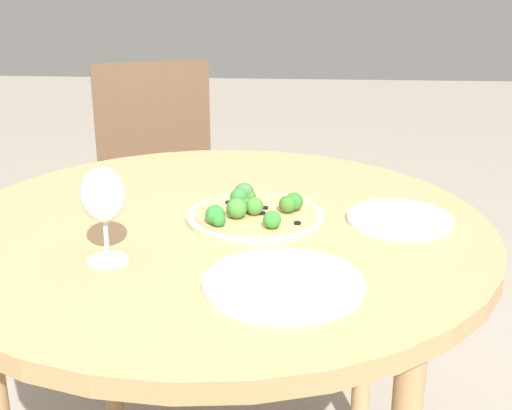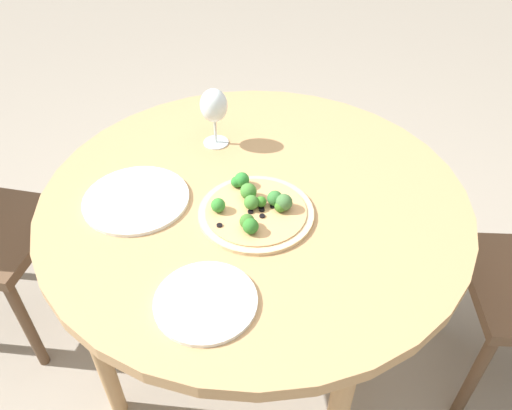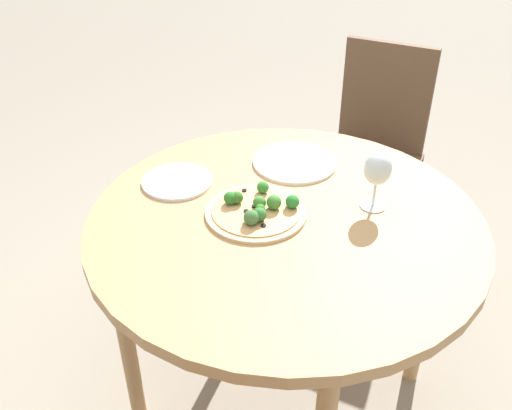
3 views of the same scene
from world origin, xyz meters
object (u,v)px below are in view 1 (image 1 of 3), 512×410
Objects in this scene: pizza at (254,212)px; plate_near at (284,283)px; wine_glass at (103,198)px; plate_far at (400,219)px; chair at (161,199)px.

pizza is 0.31m from plate_near.
wine_glass is 0.81× the size of plate_far.
pizza is 0.29m from plate_far.
plate_far is (0.66, -0.82, 0.26)m from chair.
chair is at bearing 128.56° from plate_far.
plate_near is at bearing -77.37° from pizza.
plate_near is (0.31, -0.08, -0.11)m from wine_glass.
pizza is at bearing 102.63° from plate_near.
wine_glass reaches higher than plate_near.
plate_near is at bearing -126.60° from plate_far.
plate_far is (0.23, 0.31, 0.00)m from plate_near.
pizza is at bearing 42.14° from wine_glass.
wine_glass is 0.60m from plate_far.
pizza reaches higher than plate_near.
pizza is 1.65× the size of wine_glass.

